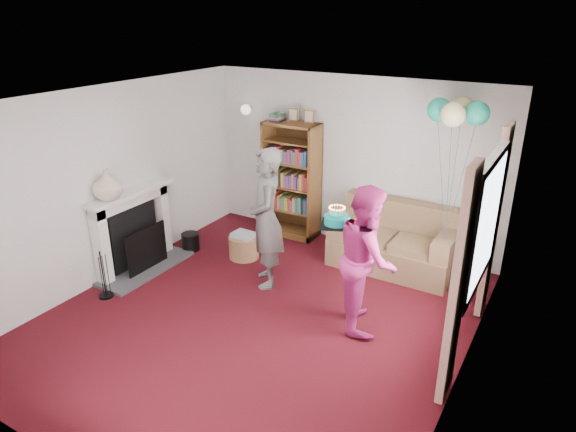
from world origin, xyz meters
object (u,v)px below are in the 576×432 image
Objects in this scene: person_magenta at (367,258)px; birthday_cake at (337,220)px; sofa at (396,243)px; person_striped at (266,219)px; bookcase at (292,181)px.

birthday_cake is (-0.43, 0.12, 0.32)m from person_magenta.
sofa is at bearing -19.85° from person_magenta.
sofa is 0.92× the size of person_striped.
bookcase is 1.88m from sofa.
person_magenta is at bearing 44.54° from person_striped.
sofa is at bearing 79.90° from birthday_cake.
person_striped is at bearing 54.60° from person_magenta.
bookcase is 1.63m from person_striped.
person_striped is 1.47m from person_magenta.
person_magenta is (1.96, -1.78, -0.05)m from bookcase.
sofa is 1.66m from birthday_cake.
bookcase is at bearing 21.40° from person_magenta.
sofa is 1.63m from person_magenta.
bookcase reaches higher than person_magenta.
person_striped is 1.09× the size of person_magenta.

